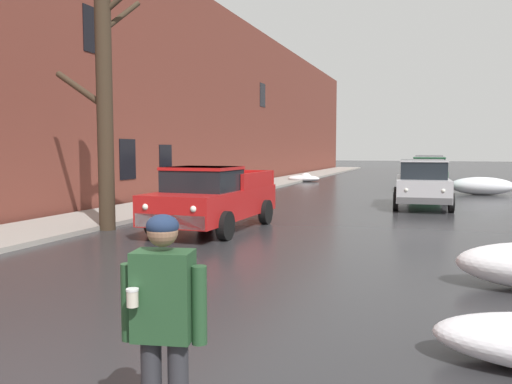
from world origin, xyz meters
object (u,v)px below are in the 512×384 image
(suv_grey_parked_far_down_block, at_px, (429,168))
(sedan_white_at_far_intersection, at_px, (433,165))
(bare_tree_second_along_sidewalk, at_px, (105,94))
(sedan_darkblue_queued_behind_truck, at_px, (429,168))
(pedestrian_with_coffee, at_px, (164,315))
(pickup_truck_red_approaching_near_lane, at_px, (212,198))
(suv_silver_parked_kerbside_close, at_px, (422,182))
(suv_green_parked_kerbside_mid, at_px, (429,173))

(suv_grey_parked_far_down_block, relative_size, sedan_white_at_far_intersection, 1.10)
(bare_tree_second_along_sidewalk, height_order, suv_grey_parked_far_down_block, bare_tree_second_along_sidewalk)
(sedan_darkblue_queued_behind_truck, height_order, pedestrian_with_coffee, pedestrian_with_coffee)
(pickup_truck_red_approaching_near_lane, relative_size, suv_grey_parked_far_down_block, 1.10)
(suv_silver_parked_kerbside_close, relative_size, suv_grey_parked_far_down_block, 0.99)
(pedestrian_with_coffee, bearing_deg, pickup_truck_red_approaching_near_lane, 112.49)
(pickup_truck_red_approaching_near_lane, xyz_separation_m, sedan_darkblue_queued_behind_truck, (5.08, 29.09, -0.13))
(bare_tree_second_along_sidewalk, relative_size, suv_silver_parked_kerbside_close, 1.66)
(bare_tree_second_along_sidewalk, xyz_separation_m, pedestrian_with_coffee, (6.79, -8.85, -2.68))
(bare_tree_second_along_sidewalk, bearing_deg, suv_green_parked_kerbside_mid, 64.06)
(suv_green_parked_kerbside_mid, relative_size, suv_grey_parked_far_down_block, 0.96)
(pickup_truck_red_approaching_near_lane, xyz_separation_m, suv_silver_parked_kerbside_close, (5.23, 7.76, 0.11))
(suv_grey_parked_far_down_block, height_order, sedan_darkblue_queued_behind_truck, suv_grey_parked_far_down_block)
(sedan_white_at_far_intersection, relative_size, pedestrian_with_coffee, 2.36)
(pedestrian_with_coffee, bearing_deg, sedan_white_at_far_intersection, 88.49)
(bare_tree_second_along_sidewalk, distance_m, sedan_darkblue_queued_behind_truck, 31.13)
(suv_silver_parked_kerbside_close, xyz_separation_m, suv_green_parked_kerbside_mid, (0.09, 7.94, -0.00))
(pickup_truck_red_approaching_near_lane, distance_m, sedan_white_at_far_intersection, 37.01)
(suv_grey_parked_far_down_block, bearing_deg, suv_silver_parked_kerbside_close, -89.71)
(suv_grey_parked_far_down_block, bearing_deg, sedan_darkblue_queued_behind_truck, 90.76)
(sedan_darkblue_queued_behind_truck, bearing_deg, pickup_truck_red_approaching_near_lane, -99.90)
(sedan_white_at_far_intersection, bearing_deg, bare_tree_second_along_sidewalk, -102.05)
(suv_silver_parked_kerbside_close, bearing_deg, pedestrian_with_coffee, -93.91)
(sedan_white_at_far_intersection, height_order, pedestrian_with_coffee, pedestrian_with_coffee)
(suv_green_parked_kerbside_mid, height_order, sedan_darkblue_queued_behind_truck, suv_green_parked_kerbside_mid)
(sedan_darkblue_queued_behind_truck, distance_m, sedan_white_at_far_intersection, 7.54)
(pickup_truck_red_approaching_near_lane, distance_m, suv_silver_parked_kerbside_close, 9.36)
(bare_tree_second_along_sidewalk, relative_size, suv_green_parked_kerbside_mid, 1.71)
(pickup_truck_red_approaching_near_lane, distance_m, pedestrian_with_coffee, 10.55)
(pickup_truck_red_approaching_near_lane, height_order, suv_grey_parked_far_down_block, suv_grey_parked_far_down_block)
(suv_silver_parked_kerbside_close, distance_m, suv_grey_parked_far_down_block, 15.45)
(suv_grey_parked_far_down_block, xyz_separation_m, sedan_white_at_far_intersection, (0.10, 13.42, -0.24))
(suv_silver_parked_kerbside_close, distance_m, sedan_darkblue_queued_behind_truck, 21.33)
(suv_green_parked_kerbside_mid, bearing_deg, sedan_darkblue_queued_behind_truck, 91.04)
(bare_tree_second_along_sidewalk, xyz_separation_m, sedan_white_at_far_intersection, (8.01, 37.53, -2.96))
(suv_silver_parked_kerbside_close, xyz_separation_m, suv_grey_parked_far_down_block, (-0.08, 15.45, 0.00))
(suv_silver_parked_kerbside_close, distance_m, pedestrian_with_coffee, 17.54)
(pickup_truck_red_approaching_near_lane, relative_size, sedan_white_at_far_intersection, 1.21)
(suv_green_parked_kerbside_mid, height_order, pedestrian_with_coffee, suv_green_parked_kerbside_mid)
(suv_green_parked_kerbside_mid, bearing_deg, suv_silver_parked_kerbside_close, -90.62)
(bare_tree_second_along_sidewalk, bearing_deg, sedan_darkblue_queued_behind_truck, 75.37)
(pickup_truck_red_approaching_near_lane, bearing_deg, suv_silver_parked_kerbside_close, 56.01)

